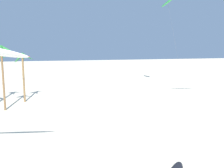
% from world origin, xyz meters
% --- Properties ---
extents(palm_tree_3, '(3.70, 4.15, 8.88)m').
position_xyz_m(palm_tree_3, '(-10.31, 50.62, 7.25)').
color(palm_tree_3, brown).
rests_on(palm_tree_3, ground).
extents(palm_tree_4, '(3.83, 4.34, 10.32)m').
position_xyz_m(palm_tree_4, '(-12.71, 45.10, 8.61)').
color(palm_tree_4, brown).
rests_on(palm_tree_4, ground).
extents(flying_kite_4, '(3.42, 7.21, 20.51)m').
position_xyz_m(flying_kite_4, '(20.05, 57.84, 19.38)').
color(flying_kite_4, green).
rests_on(flying_kite_4, ground).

